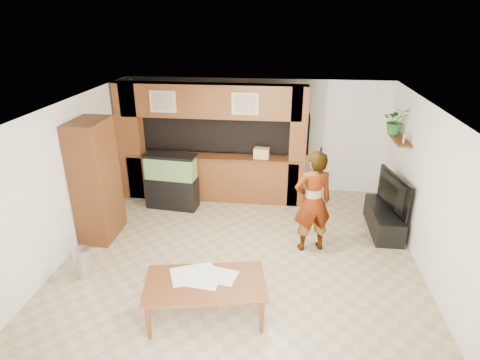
# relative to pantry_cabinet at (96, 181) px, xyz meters

# --- Properties ---
(floor) EXTENTS (6.50, 6.50, 0.00)m
(floor) POSITION_rel_pantry_cabinet_xyz_m (2.70, -0.64, -1.12)
(floor) COLOR tan
(floor) RESTS_ON ground
(ceiling) EXTENTS (6.50, 6.50, 0.00)m
(ceiling) POSITION_rel_pantry_cabinet_xyz_m (2.70, -0.64, 1.48)
(ceiling) COLOR white
(ceiling) RESTS_ON wall_back
(wall_back) EXTENTS (6.00, 0.00, 6.00)m
(wall_back) POSITION_rel_pantry_cabinet_xyz_m (2.70, 2.61, 0.18)
(wall_back) COLOR silver
(wall_back) RESTS_ON floor
(wall_left) EXTENTS (0.00, 6.50, 6.50)m
(wall_left) POSITION_rel_pantry_cabinet_xyz_m (-0.30, -0.64, 0.18)
(wall_left) COLOR silver
(wall_left) RESTS_ON floor
(wall_right) EXTENTS (0.00, 6.50, 6.50)m
(wall_right) POSITION_rel_pantry_cabinet_xyz_m (5.70, -0.64, 0.18)
(wall_right) COLOR silver
(wall_right) RESTS_ON floor
(partition) EXTENTS (4.20, 0.99, 2.60)m
(partition) POSITION_rel_pantry_cabinet_xyz_m (1.75, 1.99, 0.19)
(partition) COLOR brown
(partition) RESTS_ON floor
(wall_clock) EXTENTS (0.05, 0.25, 0.25)m
(wall_clock) POSITION_rel_pantry_cabinet_xyz_m (-0.27, 0.36, 0.78)
(wall_clock) COLOR black
(wall_clock) RESTS_ON wall_left
(wall_shelf) EXTENTS (0.25, 0.90, 0.04)m
(wall_shelf) POSITION_rel_pantry_cabinet_xyz_m (5.55, 1.31, 0.58)
(wall_shelf) COLOR #5B3215
(wall_shelf) RESTS_ON wall_right
(pantry_cabinet) EXTENTS (0.56, 0.92, 2.24)m
(pantry_cabinet) POSITION_rel_pantry_cabinet_xyz_m (0.00, 0.00, 0.00)
(pantry_cabinet) COLOR #5B3215
(pantry_cabinet) RESTS_ON floor
(trash_can) EXTENTS (0.27, 0.27, 0.50)m
(trash_can) POSITION_rel_pantry_cabinet_xyz_m (0.25, -1.29, -0.87)
(trash_can) COLOR #B2B2B7
(trash_can) RESTS_ON floor
(aquarium) EXTENTS (1.09, 0.41, 1.21)m
(aquarium) POSITION_rel_pantry_cabinet_xyz_m (1.01, 1.31, -0.53)
(aquarium) COLOR black
(aquarium) RESTS_ON floor
(tv_stand) EXTENTS (0.51, 1.38, 0.46)m
(tv_stand) POSITION_rel_pantry_cabinet_xyz_m (5.35, 0.80, -0.89)
(tv_stand) COLOR black
(tv_stand) RESTS_ON floor
(television) EXTENTS (0.42, 1.21, 0.70)m
(television) POSITION_rel_pantry_cabinet_xyz_m (5.35, 0.80, -0.31)
(television) COLOR black
(television) RESTS_ON tv_stand
(photo_frame) EXTENTS (0.06, 0.14, 0.18)m
(photo_frame) POSITION_rel_pantry_cabinet_xyz_m (5.55, 1.04, 0.69)
(photo_frame) COLOR tan
(photo_frame) RESTS_ON wall_shelf
(potted_plant) EXTENTS (0.55, 0.50, 0.54)m
(potted_plant) POSITION_rel_pantry_cabinet_xyz_m (5.52, 1.60, 0.87)
(potted_plant) COLOR #245A24
(potted_plant) RESTS_ON wall_shelf
(person) EXTENTS (0.78, 0.62, 1.86)m
(person) POSITION_rel_pantry_cabinet_xyz_m (3.90, -0.03, -0.19)
(person) COLOR #A38759
(person) RESTS_ON floor
(microphone) EXTENTS (0.04, 0.11, 0.17)m
(microphone) POSITION_rel_pantry_cabinet_xyz_m (3.95, -0.19, 0.78)
(microphone) COLOR black
(microphone) RESTS_ON person
(dining_table) EXTENTS (1.77, 1.19, 0.57)m
(dining_table) POSITION_rel_pantry_cabinet_xyz_m (2.39, -2.01, -0.83)
(dining_table) COLOR #5B3215
(dining_table) RESTS_ON floor
(newspaper_a) EXTENTS (0.73, 0.64, 0.01)m
(newspaper_a) POSITION_rel_pantry_cabinet_xyz_m (2.19, -1.82, -0.54)
(newspaper_a) COLOR silver
(newspaper_a) RESTS_ON dining_table
(newspaper_b) EXTENTS (0.65, 0.51, 0.01)m
(newspaper_b) POSITION_rel_pantry_cabinet_xyz_m (2.29, -1.89, -0.54)
(newspaper_b) COLOR silver
(newspaper_b) RESTS_ON dining_table
(newspaper_c) EXTENTS (0.56, 0.46, 0.01)m
(newspaper_c) POSITION_rel_pantry_cabinet_xyz_m (2.54, -1.81, -0.54)
(newspaper_c) COLOR silver
(newspaper_c) RESTS_ON dining_table
(counter_box) EXTENTS (0.34, 0.24, 0.22)m
(counter_box) POSITION_rel_pantry_cabinet_xyz_m (2.89, 1.81, 0.03)
(counter_box) COLOR tan
(counter_box) RESTS_ON partition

